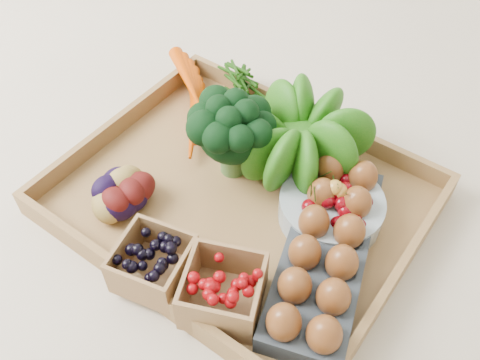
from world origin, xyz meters
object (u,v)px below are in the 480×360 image
Objects in this scene: tray at (240,201)px; cherry_bowl at (331,208)px; broccoli at (233,146)px; egg_carton at (325,255)px.

cherry_bowl is at bearing 21.20° from tray.
cherry_bowl is at bearing 2.46° from broccoli.
cherry_bowl is at bearing 96.30° from egg_carton.
broccoli reaches higher than cherry_bowl.
tray is at bearing 153.75° from egg_carton.
tray is at bearing -43.59° from broccoli.
egg_carton is at bearing -8.68° from tray.
broccoli is at bearing 144.40° from egg_carton.
egg_carton is (0.17, -0.03, 0.03)m from tray.
egg_carton reaches higher than tray.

